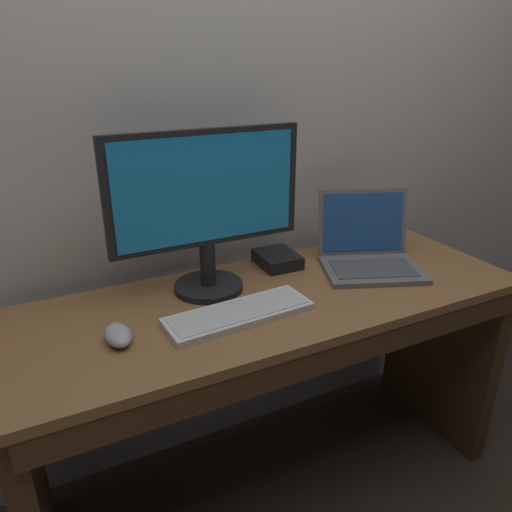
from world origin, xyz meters
TOP-DOWN VIEW (x-y plane):
  - ground_plane at (0.00, 0.00)m, footprint 14.00×14.00m
  - back_wall at (0.00, 0.35)m, footprint 3.93×0.04m
  - desk at (0.00, -0.01)m, footprint 1.56×0.56m
  - laptop_space_gray at (0.39, 0.05)m, footprint 0.40×0.38m
  - external_monitor at (-0.17, 0.12)m, footprint 0.58×0.21m
  - wired_keyboard at (-0.16, -0.07)m, footprint 0.42×0.16m
  - computer_mouse at (-0.48, -0.05)m, footprint 0.07×0.11m
  - external_drive_box at (0.11, 0.20)m, footprint 0.13×0.16m

SIDE VIEW (x-z plane):
  - ground_plane at x=0.00m, z-range 0.00..0.00m
  - desk at x=0.00m, z-range 0.13..0.89m
  - wired_keyboard at x=-0.16m, z-range 0.76..0.78m
  - computer_mouse at x=-0.48m, z-range 0.76..0.80m
  - external_drive_box at x=0.11m, z-range 0.76..0.81m
  - laptop_space_gray at x=0.39m, z-range 0.69..0.94m
  - external_monitor at x=-0.17m, z-range 0.78..1.27m
  - back_wall at x=0.00m, z-range 0.00..2.99m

